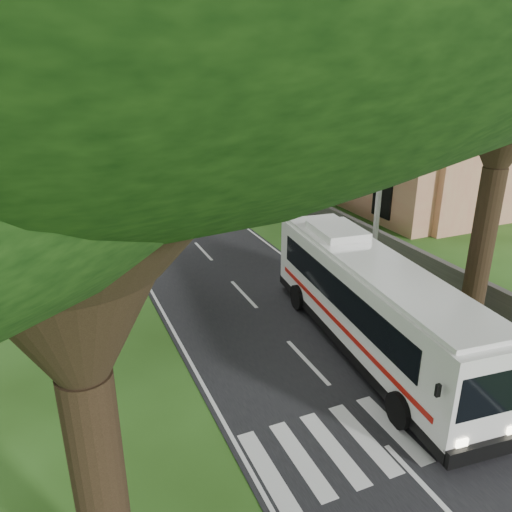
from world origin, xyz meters
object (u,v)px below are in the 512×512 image
church (389,130)px  pole_near (378,204)px  distant_car_b (84,150)px  pedestrian (63,264)px  pole_mid (222,141)px  distant_car_a (94,161)px  pole_far (161,116)px  coach_bus (371,302)px

church → pole_near: size_ratio=3.00×
distant_car_b → pedestrian: bearing=-91.5°
pole_mid → church: bearing=-19.8°
distant_car_a → distant_car_b: distant_car_b is taller
pole_far → distant_car_a: bearing=-146.5°
pole_near → distant_car_a: bearing=103.4°
distant_car_b → pole_mid: bearing=-63.3°
distant_car_b → distant_car_a: bearing=-82.5°
church → coach_bus: 25.08m
church → pole_near: bearing=-128.5°
pole_near → coach_bus: bearing=-126.7°
coach_bus → distant_car_b: size_ratio=2.81×
pole_near → coach_bus: pole_near is taller
distant_car_b → pedestrian: size_ratio=2.32×
coach_bus → pole_near: bearing=59.0°
pole_mid → distant_car_a: pole_mid is taller
church → distant_car_b: church is taller
pole_far → coach_bus: size_ratio=0.66×
pole_mid → distant_car_b: bearing=111.1°
pole_far → pole_mid: bearing=-90.0°
distant_car_b → church: bearing=-46.1°
pole_near → pole_far: (0.00, 40.00, 0.00)m
pole_near → pole_far: size_ratio=1.00×
coach_bus → pedestrian: coach_bus is taller
distant_car_a → coach_bus: bearing=115.5°
pole_far → pedestrian: bearing=-111.1°
pole_near → pedestrian: 14.85m
pole_far → pedestrian: (-12.85, -33.31, -3.25)m
pedestrian → distant_car_a: bearing=-6.0°
pole_mid → pole_far: bearing=90.0°
church → pole_mid: bearing=160.2°
coach_bus → distant_car_a: coach_bus is taller
church → pedestrian: church is taller
distant_car_a → pedestrian: (-4.60, -27.86, 0.23)m
coach_bus → pedestrian: size_ratio=6.52×
church → pedestrian: bearing=-160.6°
pole_mid → distant_car_a: (-8.25, 14.54, -3.47)m
pedestrian → pole_near: bearing=-114.1°
church → pole_mid: (-12.36, 4.45, -0.73)m
pole_mid → pole_near: bearing=-90.0°
pole_far → coach_bus: (-3.01, -44.04, -2.28)m
church → coach_bus: church is taller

